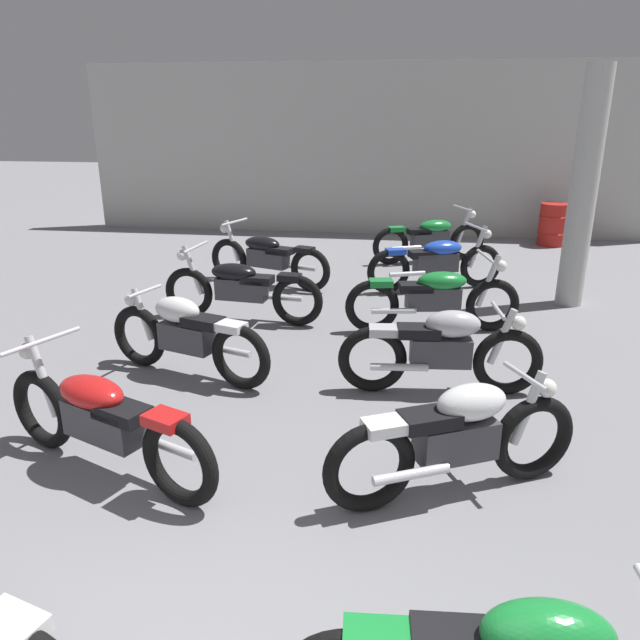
{
  "coord_description": "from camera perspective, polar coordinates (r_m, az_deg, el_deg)",
  "views": [
    {
      "loc": [
        0.86,
        -1.03,
        2.63
      ],
      "look_at": [
        0.0,
        4.87,
        0.55
      ],
      "focal_mm": 33.96,
      "sensor_mm": 36.0,
      "label": 1
    }
  ],
  "objects": [
    {
      "name": "back_wall",
      "position": [
        13.66,
        4.82,
        15.65
      ],
      "size": [
        12.58,
        0.24,
        3.6
      ],
      "primitive_type": "cube",
      "color": "#B2B2AD",
      "rests_on": "ground"
    },
    {
      "name": "support_pillar",
      "position": [
        9.06,
        23.59,
        11.12
      ],
      "size": [
        0.36,
        0.36,
        3.2
      ],
      "primitive_type": "cylinder",
      "color": "#B2B2AD",
      "rests_on": "ground"
    },
    {
      "name": "motorcycle_left_row_1",
      "position": [
        4.83,
        -19.81,
        -8.78
      ],
      "size": [
        2.04,
        1.03,
        0.97
      ],
      "color": "black",
      "rests_on": "ground"
    },
    {
      "name": "motorcycle_left_row_2",
      "position": [
        6.32,
        -12.49,
        -1.35
      ],
      "size": [
        1.9,
        0.76,
        0.88
      ],
      "color": "black",
      "rests_on": "ground"
    },
    {
      "name": "motorcycle_left_row_3",
      "position": [
        7.9,
        -7.49,
        3.05
      ],
      "size": [
        2.17,
        0.68,
        0.97
      ],
      "color": "black",
      "rests_on": "ground"
    },
    {
      "name": "motorcycle_left_row_4",
      "position": [
        9.55,
        -4.98,
        5.94
      ],
      "size": [
        2.08,
        0.94,
        0.97
      ],
      "color": "black",
      "rests_on": "ground"
    },
    {
      "name": "motorcycle_right_row_1",
      "position": [
        4.42,
        12.83,
        -10.68
      ],
      "size": [
        1.82,
        0.95,
        0.88
      ],
      "color": "black",
      "rests_on": "ground"
    },
    {
      "name": "motorcycle_right_row_2",
      "position": [
        5.92,
        11.39,
        -2.69
      ],
      "size": [
        1.97,
        0.52,
        0.88
      ],
      "color": "black",
      "rests_on": "ground"
    },
    {
      "name": "motorcycle_right_row_3",
      "position": [
        7.58,
        10.7,
        2.17
      ],
      "size": [
        2.16,
        0.74,
        0.97
      ],
      "color": "black",
      "rests_on": "ground"
    },
    {
      "name": "motorcycle_right_row_4",
      "position": [
        9.4,
        10.94,
        5.46
      ],
      "size": [
        2.07,
        0.97,
        0.97
      ],
      "color": "black",
      "rests_on": "ground"
    },
    {
      "name": "motorcycle_right_row_5",
      "position": [
        11.19,
        10.37,
        7.67
      ],
      "size": [
        2.04,
        1.03,
        0.97
      ],
      "color": "black",
      "rests_on": "ground"
    },
    {
      "name": "oil_drum",
      "position": [
        13.31,
        21.11,
        8.39
      ],
      "size": [
        0.59,
        0.59,
        0.85
      ],
      "color": "red",
      "rests_on": "ground"
    }
  ]
}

